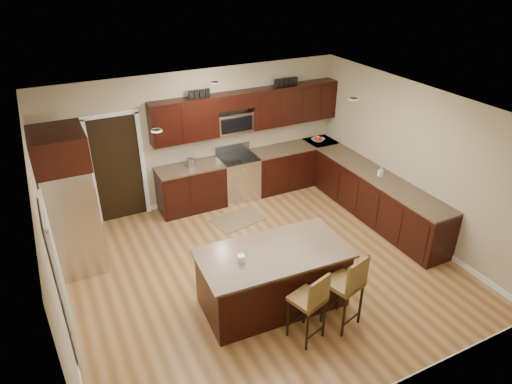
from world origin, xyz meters
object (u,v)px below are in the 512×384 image
range (238,177)px  stool_right (348,284)px  stool_mid (311,300)px  refrigerator (69,201)px  island (273,279)px

range → stool_right: bearing=-93.3°
range → stool_mid: 4.13m
stool_right → stool_mid: bearing=163.3°
range → refrigerator: refrigerator is taller
stool_right → island: bearing=112.3°
stool_mid → stool_right: 0.58m
range → stool_right: (-0.23, -4.05, 0.25)m
island → stool_right: size_ratio=1.88×
stool_right → refrigerator: bearing=118.4°
island → stool_right: bearing=-48.7°
range → island: (-0.91, -3.20, -0.04)m
refrigerator → range: bearing=15.9°
island → range: bearing=77.0°
range → stool_mid: range is taller
island → refrigerator: bearing=139.4°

